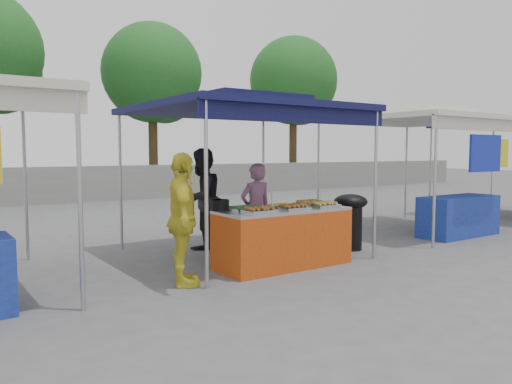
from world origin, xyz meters
TOP-DOWN VIEW (x-y plane):
  - ground_plane at (0.00, 0.00)m, footprint 80.00×80.00m
  - back_wall at (0.00, 11.00)m, footprint 40.00×0.25m
  - main_canopy at (0.00, 0.97)m, footprint 3.20×3.20m
  - neighbor_stall_right at (4.50, 0.57)m, footprint 3.20×3.20m
  - tree_2 at (3.75, 13.08)m, footprint 3.93×3.93m
  - tree_3 at (10.67, 12.74)m, footprint 4.10×4.10m
  - vendor_table at (0.00, -0.10)m, footprint 2.00×0.80m
  - food_tray_fl at (-0.59, -0.34)m, footprint 0.42×0.30m
  - food_tray_fm at (-0.00, -0.34)m, footprint 0.42×0.30m
  - food_tray_fr at (0.58, -0.34)m, footprint 0.42×0.30m
  - food_tray_bl at (-0.62, -0.02)m, footprint 0.42×0.30m
  - food_tray_bm at (0.01, -0.00)m, footprint 0.42×0.30m
  - food_tray_br at (0.57, 0.00)m, footprint 0.42×0.30m
  - cooking_pot at (-0.86, 0.26)m, footprint 0.26×0.26m
  - skewer_cup at (-0.27, -0.18)m, footprint 0.07×0.07m
  - wok_burner at (1.72, 0.24)m, footprint 0.57×0.57m
  - crate_left at (-0.50, 0.49)m, footprint 0.45×0.31m
  - crate_right at (0.32, 0.67)m, footprint 0.55×0.39m
  - crate_stacked at (0.32, 0.67)m, footprint 0.55×0.39m
  - vendor_woman at (0.03, 0.65)m, footprint 0.56×0.38m
  - helper_man at (-0.32, 1.79)m, footprint 1.04×0.94m
  - customer_person at (-1.69, -0.22)m, footprint 0.75×1.06m

SIDE VIEW (x-z plane):
  - ground_plane at x=0.00m, z-range 0.00..0.00m
  - crate_left at x=-0.50m, z-range 0.00..0.27m
  - crate_right at x=0.32m, z-range 0.00..0.33m
  - vendor_table at x=0.00m, z-range 0.00..0.85m
  - crate_stacked at x=0.32m, z-range 0.33..0.66m
  - wok_burner at x=1.72m, z-range 0.09..1.05m
  - back_wall at x=0.00m, z-range 0.00..1.20m
  - vendor_woman at x=0.03m, z-range 0.00..1.50m
  - customer_person at x=-1.69m, z-range 0.00..1.67m
  - helper_man at x=-0.32m, z-range 0.00..1.74m
  - food_tray_fl at x=-0.59m, z-range 0.85..0.92m
  - food_tray_fm at x=0.00m, z-range 0.85..0.92m
  - food_tray_fr at x=0.58m, z-range 0.85..0.92m
  - food_tray_bl at x=-0.62m, z-range 0.85..0.92m
  - food_tray_bm at x=0.01m, z-range 0.85..0.92m
  - food_tray_br at x=0.57m, z-range 0.85..0.92m
  - skewer_cup at x=-0.27m, z-range 0.85..0.94m
  - cooking_pot at x=-0.86m, z-range 0.85..1.00m
  - neighbor_stall_right at x=4.50m, z-range 0.32..2.89m
  - main_canopy at x=0.00m, z-range 1.08..3.65m
  - tree_2 at x=3.75m, z-range 1.25..8.01m
  - tree_3 at x=10.67m, z-range 1.30..8.34m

